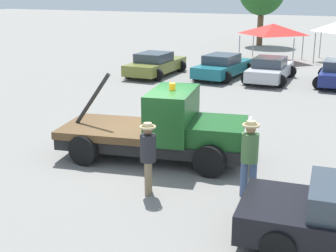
{
  "coord_description": "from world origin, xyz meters",
  "views": [
    {
      "loc": [
        5.95,
        -11.78,
        4.88
      ],
      "look_at": [
        0.5,
        0.0,
        1.05
      ],
      "focal_mm": 50.0,
      "sensor_mm": 36.0,
      "label": 1
    }
  ],
  "objects_px": {
    "person_near_truck": "(250,153)",
    "parked_car_silver": "(270,70)",
    "parked_car_olive": "(155,64)",
    "parked_car_teal": "(223,66)",
    "person_at_hood": "(148,153)",
    "tow_truck": "(164,129)",
    "canopy_tent_red": "(273,29)"
  },
  "relations": [
    {
      "from": "tow_truck",
      "to": "parked_car_silver",
      "type": "distance_m",
      "value": 13.34
    },
    {
      "from": "person_near_truck",
      "to": "canopy_tent_red",
      "type": "distance_m",
      "value": 22.64
    },
    {
      "from": "tow_truck",
      "to": "parked_car_silver",
      "type": "xyz_separation_m",
      "value": [
        0.08,
        13.34,
        -0.26
      ]
    },
    {
      "from": "person_near_truck",
      "to": "parked_car_olive",
      "type": "bearing_deg",
      "value": -167.75
    },
    {
      "from": "parked_car_teal",
      "to": "parked_car_olive",
      "type": "bearing_deg",
      "value": 108.49
    },
    {
      "from": "parked_car_olive",
      "to": "parked_car_silver",
      "type": "relative_size",
      "value": 1.03
    },
    {
      "from": "person_at_hood",
      "to": "parked_car_silver",
      "type": "relative_size",
      "value": 0.39
    },
    {
      "from": "canopy_tent_red",
      "to": "person_at_hood",
      "type": "bearing_deg",
      "value": -84.52
    },
    {
      "from": "parked_car_teal",
      "to": "parked_car_silver",
      "type": "height_order",
      "value": "same"
    },
    {
      "from": "tow_truck",
      "to": "parked_car_teal",
      "type": "bearing_deg",
      "value": 90.28
    },
    {
      "from": "parked_car_silver",
      "to": "person_near_truck",
      "type": "bearing_deg",
      "value": -170.25
    },
    {
      "from": "person_at_hood",
      "to": "parked_car_olive",
      "type": "xyz_separation_m",
      "value": [
        -7.1,
        14.76,
        -0.42
      ]
    },
    {
      "from": "person_near_truck",
      "to": "parked_car_silver",
      "type": "bearing_deg",
      "value": 169.31
    },
    {
      "from": "person_near_truck",
      "to": "parked_car_olive",
      "type": "height_order",
      "value": "person_near_truck"
    },
    {
      "from": "person_at_hood",
      "to": "canopy_tent_red",
      "type": "xyz_separation_m",
      "value": [
        -2.21,
        23.03,
        1.14
      ]
    },
    {
      "from": "person_at_hood",
      "to": "canopy_tent_red",
      "type": "height_order",
      "value": "canopy_tent_red"
    },
    {
      "from": "person_at_hood",
      "to": "parked_car_silver",
      "type": "height_order",
      "value": "person_at_hood"
    },
    {
      "from": "person_near_truck",
      "to": "tow_truck",
      "type": "bearing_deg",
      "value": -138.68
    },
    {
      "from": "parked_car_teal",
      "to": "person_at_hood",
      "type": "bearing_deg",
      "value": -163.46
    },
    {
      "from": "person_at_hood",
      "to": "parked_car_teal",
      "type": "height_order",
      "value": "person_at_hood"
    },
    {
      "from": "parked_car_teal",
      "to": "canopy_tent_red",
      "type": "bearing_deg",
      "value": -3.96
    },
    {
      "from": "parked_car_olive",
      "to": "parked_car_teal",
      "type": "relative_size",
      "value": 0.97
    },
    {
      "from": "parked_car_silver",
      "to": "parked_car_olive",
      "type": "bearing_deg",
      "value": 97.11
    },
    {
      "from": "person_at_hood",
      "to": "parked_car_silver",
      "type": "distance_m",
      "value": 15.74
    },
    {
      "from": "parked_car_teal",
      "to": "tow_truck",
      "type": "bearing_deg",
      "value": -164.32
    },
    {
      "from": "tow_truck",
      "to": "canopy_tent_red",
      "type": "relative_size",
      "value": 1.59
    },
    {
      "from": "parked_car_teal",
      "to": "canopy_tent_red",
      "type": "xyz_separation_m",
      "value": [
        1.11,
        7.33,
        1.56
      ]
    },
    {
      "from": "parked_car_teal",
      "to": "canopy_tent_red",
      "type": "relative_size",
      "value": 1.36
    },
    {
      "from": "person_near_truck",
      "to": "parked_car_olive",
      "type": "xyz_separation_m",
      "value": [
        -9.38,
        13.9,
        -0.48
      ]
    },
    {
      "from": "tow_truck",
      "to": "canopy_tent_red",
      "type": "bearing_deg",
      "value": 83.36
    },
    {
      "from": "person_near_truck",
      "to": "parked_car_olive",
      "type": "relative_size",
      "value": 0.4
    },
    {
      "from": "parked_car_olive",
      "to": "parked_car_teal",
      "type": "distance_m",
      "value": 3.9
    }
  ]
}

